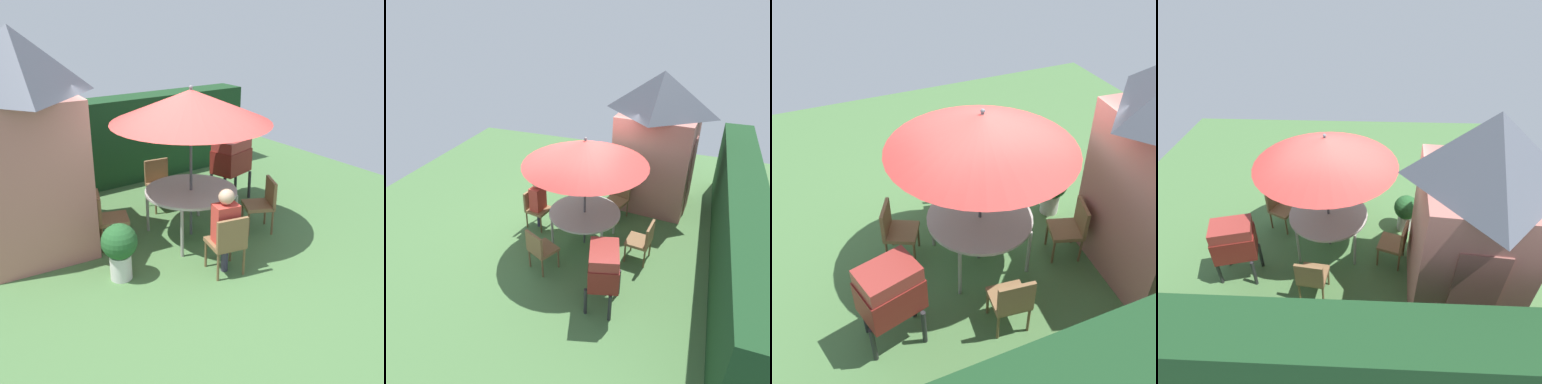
% 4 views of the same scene
% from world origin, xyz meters
% --- Properties ---
extents(ground_plane, '(11.00, 11.00, 0.00)m').
position_xyz_m(ground_plane, '(0.00, 0.00, 0.00)').
color(ground_plane, '#47703D').
extents(hedge_backdrop, '(7.05, 0.69, 1.80)m').
position_xyz_m(hedge_backdrop, '(0.00, 3.50, 0.90)').
color(hedge_backdrop, '#193D1E').
rests_on(hedge_backdrop, ground).
extents(garden_shed, '(1.75, 1.99, 3.30)m').
position_xyz_m(garden_shed, '(-1.91, 1.63, 1.69)').
color(garden_shed, '#B26B60').
rests_on(garden_shed, ground).
extents(patio_table, '(1.48, 1.48, 0.80)m').
position_xyz_m(patio_table, '(0.30, 0.55, 0.75)').
color(patio_table, '#B2ADA3').
rests_on(patio_table, ground).
extents(patio_umbrella, '(2.47, 2.47, 2.45)m').
position_xyz_m(patio_umbrella, '(0.30, 0.55, 2.14)').
color(patio_umbrella, '#4C4C51').
rests_on(patio_umbrella, ground).
extents(bbq_grill, '(0.80, 0.66, 1.20)m').
position_xyz_m(bbq_grill, '(1.82, 1.40, 0.85)').
color(bbq_grill, maroon).
rests_on(bbq_grill, ground).
extents(chair_near_shed, '(0.54, 0.55, 0.90)m').
position_xyz_m(chair_near_shed, '(0.04, -0.72, 0.52)').
color(chair_near_shed, olive).
rests_on(chair_near_shed, ground).
extents(chair_far_side, '(0.62, 0.62, 0.90)m').
position_xyz_m(chair_far_side, '(1.39, 0.01, 0.52)').
color(chair_far_side, olive).
rests_on(chair_far_side, ground).
extents(chair_toward_hedge, '(0.51, 0.52, 0.90)m').
position_xyz_m(chair_toward_hedge, '(0.46, 1.83, 0.52)').
color(chair_toward_hedge, olive).
rests_on(chair_toward_hedge, ground).
extents(chair_toward_house, '(0.59, 0.58, 0.90)m').
position_xyz_m(chair_toward_house, '(-0.98, 0.97, 0.52)').
color(chair_toward_house, olive).
rests_on(chair_toward_house, ground).
extents(potted_plant_by_shed, '(0.50, 0.50, 0.82)m').
position_xyz_m(potted_plant_by_shed, '(-1.24, 0.02, 0.49)').
color(potted_plant_by_shed, silver).
rests_on(potted_plant_by_shed, ground).
extents(person_in_red, '(0.38, 0.30, 1.26)m').
position_xyz_m(person_in_red, '(0.06, -0.64, 0.78)').
color(person_in_red, '#CC3D33').
rests_on(person_in_red, ground).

